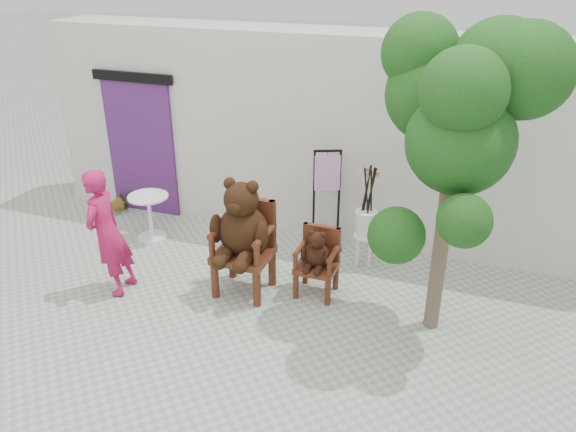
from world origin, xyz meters
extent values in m
plane|color=#A1A795|center=(0.00, 0.00, 0.00)|extent=(60.00, 60.00, 0.00)
cube|color=silver|center=(0.00, 3.10, 1.50)|extent=(9.00, 1.00, 3.00)
cube|color=#512061|center=(-3.00, 2.58, 1.10)|extent=(1.20, 0.08, 2.20)
cube|color=black|center=(-3.00, 2.54, 2.25)|extent=(1.40, 0.06, 0.15)
cylinder|color=#431B0E|center=(-0.74, 0.60, 0.24)|extent=(0.10, 0.10, 0.48)
cylinder|color=#431B0E|center=(-0.74, 1.12, 0.24)|extent=(0.10, 0.10, 0.48)
cylinder|color=#431B0E|center=(-0.17, 0.60, 0.24)|extent=(0.10, 0.10, 0.48)
cylinder|color=#431B0E|center=(-0.17, 1.12, 0.24)|extent=(0.10, 0.10, 0.48)
cube|color=#431B0E|center=(-0.45, 0.86, 0.53)|extent=(0.69, 0.63, 0.09)
cube|color=#431B0E|center=(-0.45, 1.13, 0.89)|extent=(0.65, 0.09, 0.63)
cylinder|color=#431B0E|center=(-0.75, 1.13, 0.89)|extent=(0.09, 0.09, 0.63)
cylinder|color=#431B0E|center=(-0.75, 0.60, 0.72)|extent=(0.08, 0.08, 0.29)
cylinder|color=#431B0E|center=(-0.75, 0.86, 0.86)|extent=(0.09, 0.60, 0.09)
cylinder|color=#431B0E|center=(-0.15, 1.13, 0.89)|extent=(0.09, 0.09, 0.63)
cylinder|color=#431B0E|center=(-0.15, 0.60, 0.72)|extent=(0.08, 0.08, 0.29)
cylinder|color=#431B0E|center=(-0.15, 0.86, 0.86)|extent=(0.09, 0.60, 0.09)
ellipsoid|color=black|center=(-0.45, 0.89, 0.85)|extent=(0.64, 0.55, 0.67)
sphere|color=black|center=(-0.45, 0.86, 1.29)|extent=(0.43, 0.43, 0.43)
ellipsoid|color=black|center=(-0.45, 0.69, 1.26)|extent=(0.19, 0.15, 0.15)
sphere|color=black|center=(-0.60, 0.87, 1.47)|extent=(0.15, 0.15, 0.15)
sphere|color=black|center=(-0.30, 0.87, 1.47)|extent=(0.15, 0.15, 0.15)
ellipsoid|color=black|center=(-0.76, 0.75, 0.89)|extent=(0.15, 0.21, 0.39)
ellipsoid|color=black|center=(-0.59, 0.60, 0.63)|extent=(0.19, 0.38, 0.19)
sphere|color=black|center=(-0.59, 0.45, 0.61)|extent=(0.18, 0.18, 0.18)
ellipsoid|color=black|center=(-0.15, 0.75, 0.89)|extent=(0.15, 0.21, 0.39)
ellipsoid|color=black|center=(-0.31, 0.60, 0.63)|extent=(0.19, 0.38, 0.19)
sphere|color=black|center=(-0.31, 0.45, 0.61)|extent=(0.18, 0.18, 0.18)
cylinder|color=#431B0E|center=(0.23, 0.92, 0.18)|extent=(0.08, 0.08, 0.35)
cylinder|color=#431B0E|center=(0.23, 1.30, 0.18)|extent=(0.08, 0.08, 0.35)
cylinder|color=#431B0E|center=(0.65, 0.92, 0.18)|extent=(0.08, 0.08, 0.35)
cylinder|color=#431B0E|center=(0.65, 1.30, 0.18)|extent=(0.08, 0.08, 0.35)
cube|color=#431B0E|center=(0.44, 1.11, 0.38)|extent=(0.50, 0.46, 0.07)
cube|color=#431B0E|center=(0.44, 1.31, 0.65)|extent=(0.48, 0.07, 0.46)
cylinder|color=#431B0E|center=(0.22, 1.31, 0.65)|extent=(0.07, 0.07, 0.46)
cylinder|color=#431B0E|center=(0.22, 0.92, 0.52)|extent=(0.06, 0.06, 0.21)
cylinder|color=#431B0E|center=(0.22, 1.11, 0.63)|extent=(0.07, 0.44, 0.07)
cylinder|color=#431B0E|center=(0.66, 1.31, 0.65)|extent=(0.07, 0.07, 0.46)
cylinder|color=#431B0E|center=(0.66, 0.92, 0.52)|extent=(0.06, 0.06, 0.21)
cylinder|color=#431B0E|center=(0.66, 1.11, 0.63)|extent=(0.07, 0.44, 0.07)
ellipsoid|color=black|center=(0.44, 1.12, 0.55)|extent=(0.32, 0.27, 0.33)
sphere|color=black|center=(0.44, 1.10, 0.77)|extent=(0.21, 0.21, 0.21)
ellipsoid|color=black|center=(0.44, 1.02, 0.76)|extent=(0.10, 0.08, 0.08)
sphere|color=black|center=(0.36, 1.11, 0.86)|extent=(0.07, 0.07, 0.07)
sphere|color=black|center=(0.51, 1.11, 0.86)|extent=(0.07, 0.07, 0.07)
ellipsoid|color=black|center=(0.29, 1.05, 0.58)|extent=(0.07, 0.11, 0.19)
ellipsoid|color=black|center=(0.37, 0.97, 0.44)|extent=(0.09, 0.19, 0.09)
sphere|color=black|center=(0.37, 0.90, 0.43)|extent=(0.09, 0.09, 0.09)
ellipsoid|color=black|center=(0.59, 1.05, 0.58)|extent=(0.07, 0.11, 0.19)
ellipsoid|color=black|center=(0.51, 0.97, 0.44)|extent=(0.09, 0.19, 0.09)
sphere|color=black|center=(0.51, 0.90, 0.43)|extent=(0.09, 0.09, 0.09)
imported|color=#B5164F|center=(-2.05, 0.31, 0.82)|extent=(0.45, 0.63, 1.63)
cylinder|color=white|center=(-2.38, 1.72, 0.69)|extent=(0.60, 0.60, 0.03)
cylinder|color=white|center=(-2.38, 1.72, 0.35)|extent=(0.06, 0.06, 0.68)
cylinder|color=white|center=(-2.38, 1.72, 0.01)|extent=(0.44, 0.44, 0.03)
cube|color=black|center=(0.02, 2.28, 0.75)|extent=(0.04, 0.04, 1.50)
cube|color=black|center=(0.36, 2.42, 0.75)|extent=(0.04, 0.04, 1.50)
cube|color=black|center=(0.19, 2.35, 1.50)|extent=(0.38, 0.18, 0.03)
cube|color=black|center=(0.19, 2.35, 0.03)|extent=(0.55, 0.50, 0.06)
cube|color=#E09AE0|center=(0.19, 2.34, 1.18)|extent=(0.35, 0.18, 0.52)
cylinder|color=black|center=(0.19, 2.35, 1.47)|extent=(0.01, 0.01, 0.08)
cylinder|color=white|center=(0.84, 2.05, 0.44)|extent=(0.32, 0.32, 0.03)
cylinder|color=white|center=(0.93, 2.14, 0.22)|extent=(0.03, 0.03, 0.44)
cylinder|color=white|center=(0.76, 2.14, 0.22)|extent=(0.03, 0.03, 0.44)
cylinder|color=white|center=(0.76, 1.97, 0.22)|extent=(0.03, 0.03, 0.44)
cylinder|color=white|center=(0.93, 1.97, 0.22)|extent=(0.03, 0.03, 0.44)
cylinder|color=black|center=(0.82, 2.09, 1.05)|extent=(0.08, 0.06, 0.80)
cylinder|color=#9A7346|center=(0.80, 2.12, 1.38)|extent=(0.04, 0.04, 0.07)
cylinder|color=black|center=(0.81, 2.09, 1.05)|extent=(0.12, 0.12, 0.79)
cylinder|color=#9A7346|center=(0.77, 2.12, 1.38)|extent=(0.04, 0.04, 0.08)
cylinder|color=black|center=(0.87, 2.09, 1.05)|extent=(0.16, 0.11, 0.79)
cylinder|color=#9A7346|center=(0.90, 2.14, 1.38)|extent=(0.05, 0.04, 0.08)
cylinder|color=black|center=(0.84, 2.00, 1.05)|extent=(0.12, 0.03, 0.80)
cylinder|color=#9A7346|center=(0.84, 1.96, 1.38)|extent=(0.04, 0.04, 0.07)
cylinder|color=black|center=(0.88, 2.09, 1.05)|extent=(0.10, 0.09, 0.80)
cylinder|color=#9A7346|center=(0.90, 2.12, 1.38)|extent=(0.04, 0.04, 0.08)
cylinder|color=black|center=(0.89, 2.05, 1.05)|extent=(0.03, 0.20, 0.79)
cylinder|color=#9A7346|center=(0.96, 2.05, 1.38)|extent=(0.04, 0.05, 0.08)
cylinder|color=brown|center=(1.92, 0.92, 1.48)|extent=(0.17, 0.17, 2.96)
sphere|color=#0E350E|center=(1.63, 1.29, 2.64)|extent=(1.04, 1.04, 1.04)
sphere|color=#0E350E|center=(1.44, 1.30, 3.05)|extent=(0.81, 0.81, 0.81)
sphere|color=#0E350E|center=(1.95, 0.65, 2.83)|extent=(0.82, 0.82, 0.82)
sphere|color=#0E350E|center=(2.46, 1.12, 2.96)|extent=(0.95, 0.95, 0.95)
sphere|color=#0E350E|center=(1.94, 1.37, 2.24)|extent=(0.80, 0.80, 0.80)
sphere|color=#0E350E|center=(2.23, 1.16, 2.96)|extent=(1.00, 1.00, 1.00)
sphere|color=#0E350E|center=(1.97, 0.86, 2.29)|extent=(1.09, 1.09, 1.09)
sphere|color=#0E350E|center=(1.49, 0.40, 1.38)|extent=(0.59, 0.59, 0.59)
sphere|color=#0E350E|center=(2.13, 0.29, 1.69)|extent=(0.53, 0.53, 0.53)
imported|color=#0E350E|center=(-3.35, 2.35, 0.20)|extent=(0.43, 0.40, 0.39)
camera|label=1|loc=(2.19, -4.75, 4.01)|focal=35.00mm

